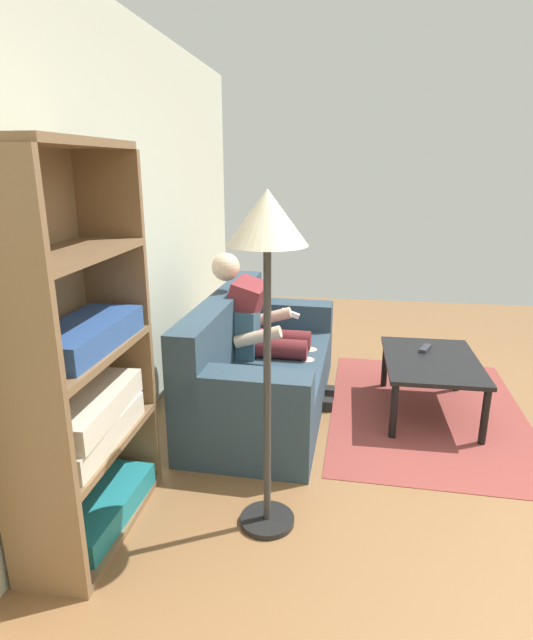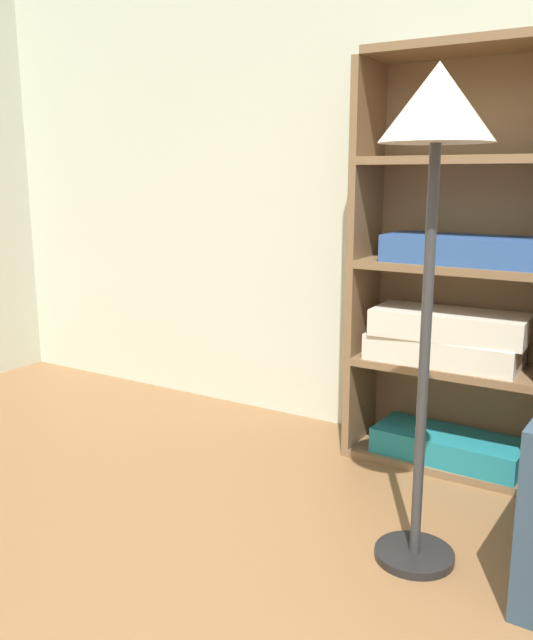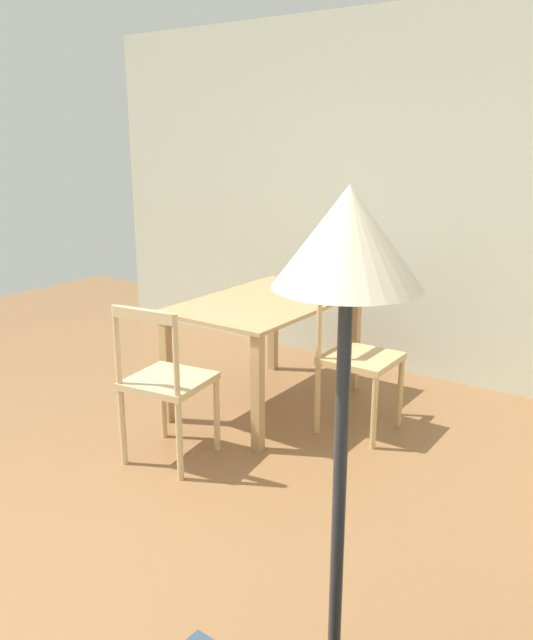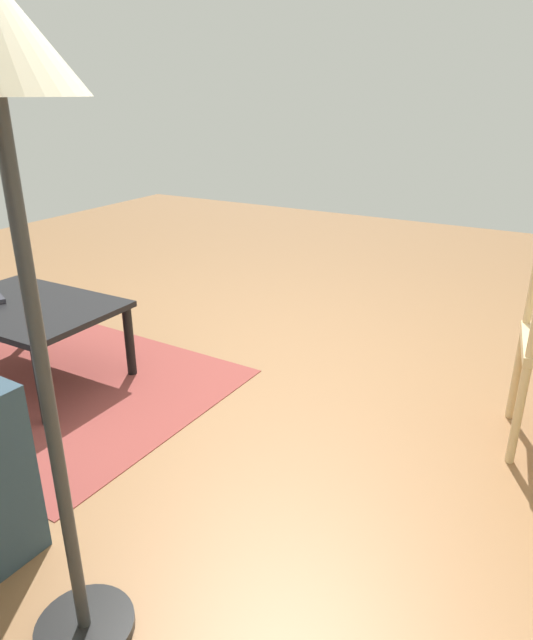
{
  "view_description": "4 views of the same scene",
  "coord_description": "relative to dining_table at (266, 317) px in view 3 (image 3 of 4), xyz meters",
  "views": [
    {
      "loc": [
        -2.42,
        1.17,
        1.77
      ],
      "look_at": [
        1.08,
        1.7,
        0.69
      ],
      "focal_mm": 28.76,
      "sensor_mm": 36.0,
      "label": 1
    },
    {
      "loc": [
        0.44,
        -0.6,
        1.33
      ],
      "look_at": [
        -0.6,
        1.1,
        0.9
      ],
      "focal_mm": 37.42,
      "sensor_mm": 36.0,
      "label": 2
    },
    {
      "loc": [
        1.1,
        2.19,
        1.77
      ],
      "look_at": [
        -2.27,
        -0.18,
        0.6
      ],
      "focal_mm": 36.02,
      "sensor_mm": 36.0,
      "label": 3
    },
    {
      "loc": [
        -1.25,
        2.26,
        1.44
      ],
      "look_at": [
        -0.6,
        1.1,
        0.9
      ],
      "focal_mm": 31.78,
      "sensor_mm": 36.0,
      "label": 4
    }
  ],
  "objects": [
    {
      "name": "dining_table",
      "position": [
        0.0,
        0.0,
        0.0
      ],
      "size": [
        1.29,
        0.82,
        0.74
      ],
      "color": "tan",
      "rests_on": "ground_plane"
    },
    {
      "name": "wall_side",
      "position": [
        -1.2,
        0.18,
        0.72
      ],
      "size": [
        0.12,
        5.22,
        2.69
      ],
      "primitive_type": "cube",
      "color": "beige",
      "rests_on": "ground_plane"
    },
    {
      "name": "dining_chair_near_wall",
      "position": [
        0.0,
        0.68,
        -0.15
      ],
      "size": [
        0.43,
        0.43,
        0.94
      ],
      "color": "tan",
      "rests_on": "ground_plane"
    },
    {
      "name": "dining_chair_facing_couch",
      "position": [
        0.97,
        0.0,
        -0.16
      ],
      "size": [
        0.48,
        0.48,
        0.92
      ],
      "color": "#D1B27F",
      "rests_on": "ground_plane"
    },
    {
      "name": "floor_lamp",
      "position": [
        2.05,
        1.68,
        0.78
      ],
      "size": [
        0.36,
        0.36,
        1.67
      ],
      "color": "black",
      "rests_on": "ground_plane"
    }
  ]
}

